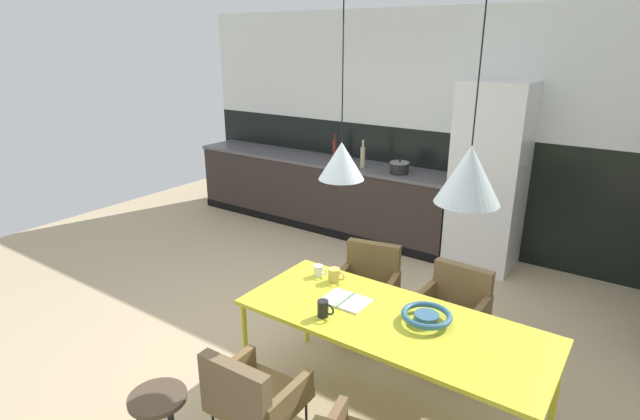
# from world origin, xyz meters

# --- Properties ---
(ground_plane) EXTENTS (9.07, 9.07, 0.00)m
(ground_plane) POSITION_xyz_m (0.00, 0.00, 0.00)
(ground_plane) COLOR tan
(back_wall_splashback_dark) EXTENTS (6.98, 0.12, 1.38)m
(back_wall_splashback_dark) POSITION_xyz_m (0.00, 2.85, 0.69)
(back_wall_splashback_dark) COLOR black
(back_wall_splashback_dark) RESTS_ON ground
(back_wall_panel_upper) EXTENTS (6.98, 0.12, 1.38)m
(back_wall_panel_upper) POSITION_xyz_m (0.00, 2.85, 2.07)
(back_wall_panel_upper) COLOR white
(back_wall_panel_upper) RESTS_ON back_wall_splashback_dark
(kitchen_counter) EXTENTS (3.74, 0.63, 0.92)m
(kitchen_counter) POSITION_xyz_m (-1.48, 2.49, 0.46)
(kitchen_counter) COLOR #312824
(kitchen_counter) RESTS_ON ground
(refrigerator_column) EXTENTS (0.70, 0.60, 2.01)m
(refrigerator_column) POSITION_xyz_m (0.74, 2.49, 1.01)
(refrigerator_column) COLOR silver
(refrigerator_column) RESTS_ON ground
(dining_table) EXTENTS (1.97, 0.81, 0.72)m
(dining_table) POSITION_xyz_m (1.00, -0.23, 0.68)
(dining_table) COLOR gold
(dining_table) RESTS_ON ground
(armchair_corner_seat) EXTENTS (0.56, 0.56, 0.78)m
(armchair_corner_seat) POSITION_xyz_m (0.39, 0.56, 0.49)
(armchair_corner_seat) COLOR brown
(armchair_corner_seat) RESTS_ON ground
(armchair_far_side) EXTENTS (0.50, 0.49, 0.76)m
(armchair_far_side) POSITION_xyz_m (0.54, -1.07, 0.49)
(armchair_far_side) COLOR brown
(armchair_far_side) RESTS_ON ground
(armchair_head_of_table) EXTENTS (0.50, 0.48, 0.76)m
(armchair_head_of_table) POSITION_xyz_m (1.12, 0.59, 0.49)
(armchair_head_of_table) COLOR brown
(armchair_head_of_table) RESTS_ON ground
(fruit_bowl) EXTENTS (0.32, 0.32, 0.07)m
(fruit_bowl) POSITION_xyz_m (1.19, -0.14, 0.76)
(fruit_bowl) COLOR #33607F
(fruit_bowl) RESTS_ON dining_table
(open_book) EXTENTS (0.30, 0.23, 0.02)m
(open_book) POSITION_xyz_m (0.64, -0.21, 0.73)
(open_book) COLOR white
(open_book) RESTS_ON dining_table
(mug_dark_espresso) EXTENTS (0.13, 0.09, 0.10)m
(mug_dark_espresso) POSITION_xyz_m (0.41, -0.01, 0.77)
(mug_dark_espresso) COLOR gold
(mug_dark_espresso) RESTS_ON dining_table
(mug_glass_clear) EXTENTS (0.12, 0.07, 0.11)m
(mug_glass_clear) POSITION_xyz_m (0.63, -0.46, 0.78)
(mug_glass_clear) COLOR black
(mug_glass_clear) RESTS_ON dining_table
(mug_tall_blue) EXTENTS (0.11, 0.07, 0.08)m
(mug_tall_blue) POSITION_xyz_m (0.27, 0.00, 0.76)
(mug_tall_blue) COLOR white
(mug_tall_blue) RESTS_ON dining_table
(cooking_pot) EXTENTS (0.22, 0.22, 0.16)m
(cooking_pot) POSITION_xyz_m (-0.26, 2.39, 0.99)
(cooking_pot) COLOR black
(cooking_pot) RESTS_ON kitchen_counter
(bottle_oil_tall) EXTENTS (0.06, 0.06, 0.34)m
(bottle_oil_tall) POSITION_xyz_m (-0.77, 2.41, 1.06)
(bottle_oil_tall) COLOR tan
(bottle_oil_tall) RESTS_ON kitchen_counter
(bottle_vinegar_dark) EXTENTS (0.06, 0.06, 0.33)m
(bottle_vinegar_dark) POSITION_xyz_m (-1.30, 2.60, 1.05)
(bottle_vinegar_dark) COLOR maroon
(bottle_vinegar_dark) RESTS_ON kitchen_counter
(side_stool) EXTENTS (0.33, 0.33, 0.49)m
(side_stool) POSITION_xyz_m (0.12, -1.38, 0.44)
(side_stool) COLOR #4C3D2D
(side_stool) RESTS_ON ground
(pendant_lamp_over_table_near) EXTENTS (0.28, 0.28, 1.13)m
(pendant_lamp_over_table_near) POSITION_xyz_m (0.61, -0.24, 1.70)
(pendant_lamp_over_table_near) COLOR black
(pendant_lamp_over_table_far) EXTENTS (0.35, 0.35, 1.14)m
(pendant_lamp_over_table_far) POSITION_xyz_m (1.39, -0.22, 1.72)
(pendant_lamp_over_table_far) COLOR black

